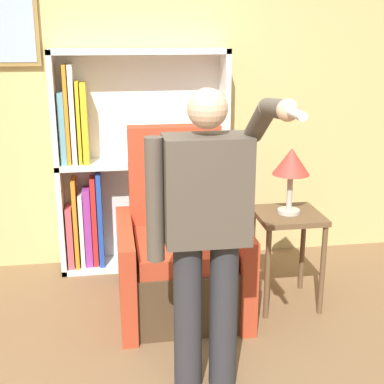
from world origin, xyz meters
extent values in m
cube|color=tan|center=(0.00, 2.03, 1.40)|extent=(8.00, 0.06, 2.80)
cube|color=olive|center=(-1.03, 1.98, 1.90)|extent=(0.44, 0.04, 0.56)
cube|color=#9EB2C6|center=(-1.03, 1.96, 1.90)|extent=(0.38, 0.01, 0.50)
cube|color=white|center=(-0.73, 1.85, 0.87)|extent=(0.04, 0.28, 1.74)
cube|color=white|center=(0.57, 1.85, 0.87)|extent=(0.04, 0.28, 1.74)
cube|color=white|center=(-0.08, 1.98, 0.87)|extent=(1.34, 0.01, 1.74)
cube|color=white|center=(-0.08, 1.85, 0.02)|extent=(1.34, 0.28, 0.04)
cube|color=white|center=(-0.08, 1.85, 0.87)|extent=(1.34, 0.28, 0.04)
cube|color=white|center=(-0.08, 1.85, 1.72)|extent=(1.34, 0.28, 0.04)
cube|color=#BC4C56|center=(-0.68, 1.85, 0.29)|extent=(0.05, 0.21, 0.50)
cube|color=orange|center=(-0.63, 1.85, 0.40)|extent=(0.03, 0.22, 0.72)
cube|color=white|center=(-0.58, 1.85, 0.34)|extent=(0.03, 0.19, 0.60)
cube|color=purple|center=(-0.53, 1.85, 0.36)|extent=(0.06, 0.16, 0.64)
cube|color=red|center=(-0.48, 1.85, 0.41)|extent=(0.04, 0.16, 0.73)
cube|color=#1E47B2|center=(-0.43, 1.85, 0.43)|extent=(0.04, 0.21, 0.77)
cube|color=#5B99A8|center=(-0.68, 1.85, 1.16)|extent=(0.05, 0.19, 0.54)
cube|color=orange|center=(-0.64, 1.85, 1.26)|extent=(0.03, 0.18, 0.74)
cube|color=white|center=(-0.60, 1.85, 1.26)|extent=(0.04, 0.23, 0.74)
cube|color=gold|center=(-0.56, 1.85, 1.20)|extent=(0.03, 0.17, 0.62)
cube|color=gold|center=(-0.51, 1.85, 1.20)|extent=(0.04, 0.21, 0.61)
cube|color=#4C3823|center=(0.12, 1.06, 0.21)|extent=(0.65, 0.78, 0.41)
cube|color=#B23D23|center=(0.12, 1.02, 0.47)|extent=(0.61, 0.66, 0.12)
cube|color=#B23D23|center=(0.12, 1.41, 0.72)|extent=(0.65, 0.16, 1.03)
cube|color=#B23D23|center=(-0.26, 1.06, 0.32)|extent=(0.10, 0.86, 0.64)
cube|color=#B23D23|center=(0.49, 1.06, 0.32)|extent=(0.10, 0.86, 0.64)
cylinder|color=#2D2D33|center=(0.04, 0.22, 0.42)|extent=(0.15, 0.15, 0.85)
cylinder|color=#2D2D33|center=(0.23, 0.22, 0.42)|extent=(0.15, 0.15, 0.85)
cube|color=#51473D|center=(0.13, 0.22, 1.12)|extent=(0.43, 0.24, 0.54)
sphere|color=#DBAD89|center=(0.13, 0.22, 1.52)|extent=(0.20, 0.20, 0.20)
cylinder|color=#51473D|center=(-0.13, 0.22, 1.07)|extent=(0.09, 0.09, 0.63)
cylinder|color=#51473D|center=(0.36, 0.11, 1.47)|extent=(0.09, 0.28, 0.23)
cylinder|color=#51473D|center=(0.36, -0.14, 1.56)|extent=(0.08, 0.27, 0.10)
sphere|color=#DBAD89|center=(0.36, -0.26, 1.57)|extent=(0.09, 0.09, 0.09)
cylinder|color=white|center=(0.36, -0.36, 1.57)|extent=(0.04, 0.15, 0.04)
cube|color=brown|center=(0.86, 1.05, 0.66)|extent=(0.44, 0.44, 0.04)
cylinder|color=brown|center=(0.66, 0.86, 0.32)|extent=(0.04, 0.04, 0.64)
cylinder|color=brown|center=(1.05, 0.86, 0.32)|extent=(0.04, 0.04, 0.64)
cylinder|color=brown|center=(0.66, 1.25, 0.32)|extent=(0.04, 0.04, 0.64)
cylinder|color=brown|center=(1.05, 1.25, 0.32)|extent=(0.04, 0.04, 0.64)
cylinder|color=#B7B2A8|center=(0.86, 1.05, 0.69)|extent=(0.15, 0.15, 0.02)
cylinder|color=#B7B2A8|center=(0.86, 1.05, 0.82)|extent=(0.04, 0.04, 0.25)
cone|color=#B2382D|center=(0.86, 1.05, 1.04)|extent=(0.25, 0.25, 0.18)
camera|label=1|loc=(-0.33, -2.25, 1.86)|focal=50.00mm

